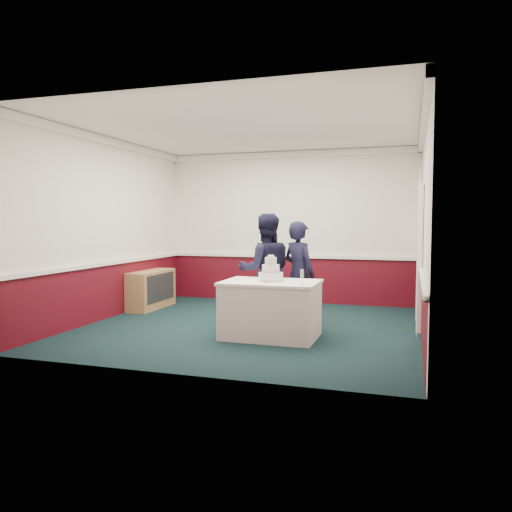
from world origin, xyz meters
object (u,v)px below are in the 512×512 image
(cake_knife, at_px, (265,283))
(person_woman, at_px, (299,274))
(cake_table, at_px, (271,309))
(champagne_flute, at_px, (302,274))
(sideboard, at_px, (151,289))
(wedding_cake, at_px, (271,273))
(person_man, at_px, (266,271))

(cake_knife, relative_size, person_woman, 0.14)
(cake_table, xyz_separation_m, cake_knife, (-0.03, -0.20, 0.39))
(champagne_flute, xyz_separation_m, person_woman, (-0.29, 1.12, -0.12))
(sideboard, distance_m, cake_table, 3.19)
(wedding_cake, bearing_deg, sideboard, 149.86)
(sideboard, height_order, person_woman, person_woman)
(sideboard, relative_size, wedding_cake, 3.30)
(cake_table, xyz_separation_m, person_woman, (0.21, 0.84, 0.41))
(wedding_cake, height_order, person_man, person_man)
(sideboard, relative_size, person_woman, 0.74)
(champagne_flute, bearing_deg, cake_table, 150.75)
(cake_knife, distance_m, person_man, 0.88)
(sideboard, relative_size, cake_table, 0.91)
(sideboard, bearing_deg, wedding_cake, -30.14)
(wedding_cake, bearing_deg, cake_knife, -98.53)
(wedding_cake, height_order, cake_knife, wedding_cake)
(cake_knife, height_order, person_woman, person_woman)
(cake_table, xyz_separation_m, person_man, (-0.26, 0.64, 0.47))
(wedding_cake, height_order, champagne_flute, wedding_cake)
(champagne_flute, height_order, person_man, person_man)
(wedding_cake, xyz_separation_m, person_man, (-0.26, 0.64, -0.03))
(sideboard, relative_size, cake_knife, 5.45)
(sideboard, distance_m, champagne_flute, 3.81)
(wedding_cake, relative_size, cake_knife, 1.65)
(cake_knife, height_order, champagne_flute, champagne_flute)
(person_woman, bearing_deg, sideboard, 17.95)
(cake_table, distance_m, cake_knife, 0.44)
(person_woman, bearing_deg, person_man, 54.56)
(cake_knife, bearing_deg, sideboard, 122.18)
(sideboard, height_order, cake_table, cake_table)
(cake_table, relative_size, person_man, 0.76)
(cake_table, distance_m, person_woman, 0.96)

